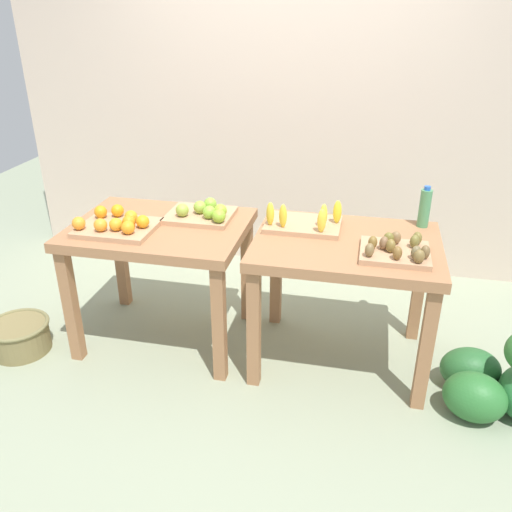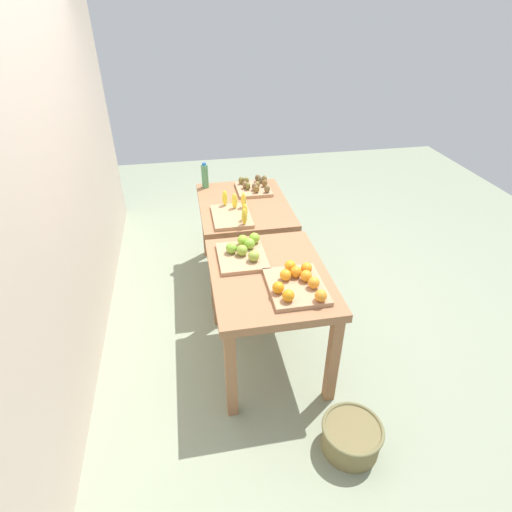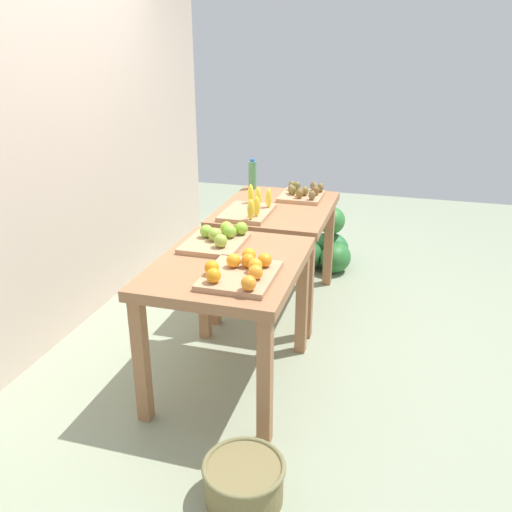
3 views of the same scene
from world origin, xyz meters
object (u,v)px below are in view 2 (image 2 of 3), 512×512
Objects in this scene: apple_bin at (244,252)px; banana_crate at (233,213)px; display_table_left at (269,287)px; kiwi_bin at (254,187)px; water_bottle at (205,176)px; wicker_basket at (351,436)px; watermelon_pile at (255,217)px; orange_bin at (297,283)px; display_table_right at (244,215)px.

banana_crate reaches higher than apple_bin.
display_table_left is at bearing -148.66° from apple_bin.
water_bottle reaches higher than kiwi_bin.
wicker_basket is at bearing -174.71° from kiwi_bin.
water_bottle reaches higher than watermelon_pile.
orange_bin is at bearing -145.41° from display_table_left.
apple_bin is 0.63m from banana_crate.
banana_crate reaches higher than orange_bin.
apple_bin reaches higher than kiwi_bin.
orange_bin is 1.25× the size of kiwi_bin.
apple_bin reaches higher than watermelon_pile.
kiwi_bin is (0.26, -0.14, 0.16)m from display_table_right.
display_table_right is 1.69× the size of watermelon_pile.
banana_crate is at bearing 14.31° from orange_bin.
watermelon_pile is at bearing -19.29° from banana_crate.
display_table_left is 1.00× the size of display_table_right.
apple_bin is 1.92m from watermelon_pile.
orange_bin is at bearing -165.47° from water_bottle.
orange_bin is (-1.32, -0.14, 0.16)m from display_table_right.
watermelon_pile is at bearing -3.29° from orange_bin.
orange_bin is 1.09m from banana_crate.
apple_bin is 0.66× the size of watermelon_pile.
kiwi_bin is 2.36m from wicker_basket.
watermelon_pile is (1.76, -0.41, -0.65)m from apple_bin.
display_table_right is at bearing 163.06° from watermelon_pile.
kiwi_bin is at bearing 168.65° from watermelon_pile.
display_table_right is 2.08m from wicker_basket.
banana_crate is (0.86, 0.13, 0.16)m from display_table_left.
display_table_right reaches higher than wicker_basket.
watermelon_pile is (1.99, -0.27, -0.49)m from display_table_left.
watermelon_pile is at bearing -13.03° from apple_bin.
water_bottle is at bearing 14.53° from orange_bin.
display_table_left is at bearing -168.54° from water_bottle.
water_bottle is 0.40× the size of watermelon_pile.
display_table_left is at bearing 172.41° from watermelon_pile.
wicker_basket is (-2.23, -0.21, -0.73)m from kiwi_bin.
apple_bin reaches higher than orange_bin.
orange_bin reaches higher than wicker_basket.
wicker_basket is (-2.39, -0.66, -0.81)m from water_bottle.
watermelon_pile reaches higher than wicker_basket.
banana_crate is 1.16× the size of wicker_basket.
orange_bin is 1.81× the size of water_bottle.
banana_crate is at bearing -0.96° from apple_bin.
banana_crate is 1.22× the size of kiwi_bin.
banana_crate reaches higher than watermelon_pile.
watermelon_pile is 1.62× the size of wicker_basket.
display_table_left is 2.89× the size of kiwi_bin.
display_table_left and display_table_right have the same top height.
display_table_left is 2.73× the size of wicker_basket.
wicker_basket is at bearing -169.94° from display_table_right.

